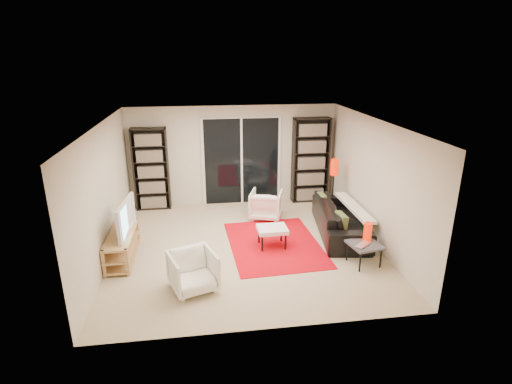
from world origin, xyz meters
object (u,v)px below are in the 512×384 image
bookshelf_right (311,160)px  sofa (340,218)px  side_table (365,246)px  floor_lamp (334,173)px  tv_stand (122,245)px  ottoman (272,230)px  armchair_back (266,205)px  armchair_front (193,271)px  bookshelf_left (151,169)px

bookshelf_right → sofa: (0.12, -1.99, -0.73)m
side_table → sofa: bearing=88.7°
side_table → floor_lamp: size_ratio=0.46×
tv_stand → side_table: (4.25, -0.81, 0.10)m
tv_stand → ottoman: size_ratio=2.38×
armchair_back → floor_lamp: bearing=-163.8°
sofa → armchair_back: sofa is taller
armchair_front → bookshelf_left: bearing=85.7°
bookshelf_right → floor_lamp: (0.26, -1.03, -0.04)m
bookshelf_right → sofa: bookshelf_right is taller
armchair_back → armchair_front: armchair_back is taller
floor_lamp → tv_stand: bearing=-161.5°
armchair_front → ottoman: size_ratio=1.21×
floor_lamp → armchair_back: bearing=178.1°
bookshelf_left → armchair_front: (0.97, -3.70, -0.66)m
sofa → tv_stand: bearing=104.9°
ottoman → tv_stand: bearing=-178.1°
bookshelf_left → sofa: bearing=-26.6°
ottoman → bookshelf_right: bearing=60.0°
sofa → floor_lamp: 1.19m
ottoman → floor_lamp: 2.25m
bookshelf_left → bookshelf_right: size_ratio=0.93×
bookshelf_left → armchair_back: size_ratio=2.79×
armchair_back → ottoman: armchair_back is taller
armchair_back → armchair_front: bearing=77.5°
tv_stand → armchair_front: armchair_front is taller
floor_lamp → armchair_front: bearing=-139.7°
bookshelf_right → armchair_front: bearing=-127.9°
tv_stand → armchair_back: 3.27m
bookshelf_left → bookshelf_right: (3.85, -0.00, 0.07)m
side_table → floor_lamp: bearing=85.8°
tv_stand → sofa: size_ratio=0.61×
ottoman → floor_lamp: size_ratio=0.43×
bookshelf_right → armchair_back: bearing=-142.4°
tv_stand → armchair_back: (2.89, 1.53, 0.06)m
armchair_front → side_table: armchair_front is taller
bookshelf_right → armchair_back: 1.76m
sofa → ottoman: size_ratio=3.89×
armchair_back → ottoman: size_ratio=1.23×
floor_lamp → bookshelf_left: bearing=165.9°
floor_lamp → sofa: bearing=-98.2°
bookshelf_left → side_table: (3.94, -3.32, -0.62)m
sofa → side_table: bearing=-173.3°
bookshelf_left → sofa: size_ratio=0.88×
armchair_back → side_table: (1.36, -2.34, 0.04)m
sofa → armchair_front: (-3.00, -1.71, -0.01)m
armchair_back → side_table: 2.71m
armchair_front → side_table: bearing=-11.7°
bookshelf_right → ottoman: 2.87m
armchair_back → tv_stand: bearing=46.0°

